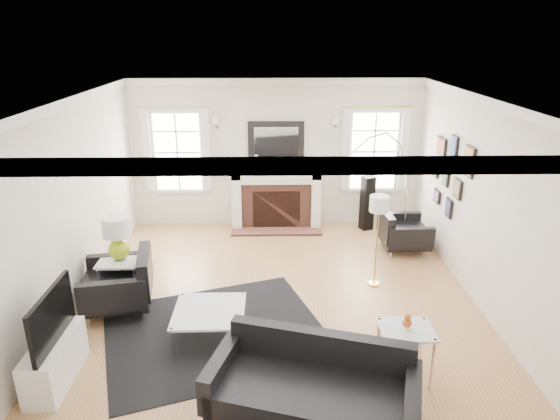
{
  "coord_description": "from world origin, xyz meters",
  "views": [
    {
      "loc": [
        -0.11,
        -6.25,
        3.61
      ],
      "look_at": [
        0.02,
        0.3,
        1.24
      ],
      "focal_mm": 32.0,
      "sensor_mm": 36.0,
      "label": 1
    }
  ],
  "objects_px": {
    "fireplace": "(276,200)",
    "sofa": "(314,388)",
    "armchair_left": "(122,284)",
    "arc_floor_lamp": "(376,193)",
    "armchair_right": "(401,233)",
    "gourd_lamp": "(117,235)",
    "coffee_table": "(209,312)"
  },
  "relations": [
    {
      "from": "fireplace",
      "to": "sofa",
      "type": "distance_m",
      "value": 5.11
    },
    {
      "from": "armchair_left",
      "to": "arc_floor_lamp",
      "type": "bearing_deg",
      "value": 20.46
    },
    {
      "from": "armchair_right",
      "to": "gourd_lamp",
      "type": "height_order",
      "value": "gourd_lamp"
    },
    {
      "from": "armchair_left",
      "to": "arc_floor_lamp",
      "type": "distance_m",
      "value": 4.02
    },
    {
      "from": "armchair_left",
      "to": "coffee_table",
      "type": "distance_m",
      "value": 1.45
    },
    {
      "from": "sofa",
      "to": "armchair_left",
      "type": "bearing_deg",
      "value": 139.06
    },
    {
      "from": "coffee_table",
      "to": "gourd_lamp",
      "type": "xyz_separation_m",
      "value": [
        -1.33,
        0.97,
        0.63
      ]
    },
    {
      "from": "sofa",
      "to": "gourd_lamp",
      "type": "bearing_deg",
      "value": 136.5
    },
    {
      "from": "arc_floor_lamp",
      "to": "armchair_right",
      "type": "bearing_deg",
      "value": 39.4
    },
    {
      "from": "armchair_left",
      "to": "coffee_table",
      "type": "bearing_deg",
      "value": -29.31
    },
    {
      "from": "armchair_right",
      "to": "sofa",
      "type": "bearing_deg",
      "value": -115.01
    },
    {
      "from": "armchair_right",
      "to": "coffee_table",
      "type": "bearing_deg",
      "value": -139.55
    },
    {
      "from": "coffee_table",
      "to": "fireplace",
      "type": "bearing_deg",
      "value": 76.77
    },
    {
      "from": "fireplace",
      "to": "armchair_left",
      "type": "xyz_separation_m",
      "value": [
        -2.13,
        -3.0,
        -0.17
      ]
    },
    {
      "from": "armchair_left",
      "to": "arc_floor_lamp",
      "type": "xyz_separation_m",
      "value": [
        3.68,
        1.37,
        0.83
      ]
    },
    {
      "from": "fireplace",
      "to": "gourd_lamp",
      "type": "xyz_separation_m",
      "value": [
        -2.2,
        -2.74,
        0.44
      ]
    },
    {
      "from": "arc_floor_lamp",
      "to": "gourd_lamp",
      "type": "bearing_deg",
      "value": -163.47
    },
    {
      "from": "armchair_left",
      "to": "armchair_right",
      "type": "distance_m",
      "value": 4.66
    },
    {
      "from": "fireplace",
      "to": "armchair_right",
      "type": "relative_size",
      "value": 1.91
    },
    {
      "from": "armchair_right",
      "to": "gourd_lamp",
      "type": "xyz_separation_m",
      "value": [
        -4.34,
        -1.6,
        0.66
      ]
    },
    {
      "from": "fireplace",
      "to": "coffee_table",
      "type": "bearing_deg",
      "value": -103.23
    },
    {
      "from": "sofa",
      "to": "armchair_right",
      "type": "relative_size",
      "value": 2.43
    },
    {
      "from": "coffee_table",
      "to": "arc_floor_lamp",
      "type": "distance_m",
      "value": 3.31
    },
    {
      "from": "fireplace",
      "to": "armchair_right",
      "type": "height_order",
      "value": "fireplace"
    },
    {
      "from": "fireplace",
      "to": "coffee_table",
      "type": "relative_size",
      "value": 1.97
    },
    {
      "from": "arc_floor_lamp",
      "to": "fireplace",
      "type": "bearing_deg",
      "value": 133.64
    },
    {
      "from": "coffee_table",
      "to": "armchair_left",
      "type": "bearing_deg",
      "value": 150.69
    },
    {
      "from": "fireplace",
      "to": "arc_floor_lamp",
      "type": "bearing_deg",
      "value": -46.36
    },
    {
      "from": "gourd_lamp",
      "to": "arc_floor_lamp",
      "type": "xyz_separation_m",
      "value": [
        3.75,
        1.11,
        0.22
      ]
    },
    {
      "from": "coffee_table",
      "to": "armchair_right",
      "type": "bearing_deg",
      "value": 40.45
    },
    {
      "from": "armchair_left",
      "to": "coffee_table",
      "type": "xyz_separation_m",
      "value": [
        1.26,
        -0.71,
        -0.02
      ]
    },
    {
      "from": "sofa",
      "to": "arc_floor_lamp",
      "type": "xyz_separation_m",
      "value": [
        1.26,
        3.48,
        0.85
      ]
    }
  ]
}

